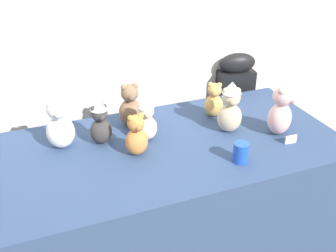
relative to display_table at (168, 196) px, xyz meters
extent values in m
cube|color=silver|center=(0.00, 0.73, 0.93)|extent=(7.00, 0.08, 2.60)
cube|color=navy|center=(0.00, 0.00, 0.00)|extent=(1.99, 0.96, 0.74)
cube|color=black|center=(0.78, 0.61, 0.06)|extent=(0.29, 0.15, 0.86)
ellipsoid|color=black|center=(0.78, 0.61, 0.55)|extent=(0.29, 0.15, 0.15)
ellipsoid|color=#D17F3D|center=(-0.19, -0.03, 0.45)|extent=(0.13, 0.12, 0.15)
sphere|color=#D17F3D|center=(-0.19, -0.03, 0.56)|extent=(0.09, 0.09, 0.09)
sphere|color=#D17F3D|center=(-0.22, -0.03, 0.60)|extent=(0.03, 0.03, 0.03)
sphere|color=#D17F3D|center=(-0.16, -0.02, 0.60)|extent=(0.03, 0.03, 0.03)
sphere|color=#A06536|center=(-0.19, -0.07, 0.55)|extent=(0.04, 0.04, 0.04)
ellipsoid|color=beige|center=(0.65, -0.11, 0.47)|extent=(0.20, 0.20, 0.19)
sphere|color=beige|center=(0.65, -0.11, 0.61)|extent=(0.12, 0.12, 0.12)
sphere|color=beige|center=(0.62, -0.13, 0.66)|extent=(0.04, 0.04, 0.04)
sphere|color=beige|center=(0.68, -0.09, 0.66)|extent=(0.04, 0.04, 0.04)
sphere|color=#A88783|center=(0.68, -0.15, 0.60)|extent=(0.05, 0.05, 0.05)
ellipsoid|color=#7F6047|center=(-0.13, 0.29, 0.46)|extent=(0.15, 0.13, 0.17)
sphere|color=#7F6047|center=(-0.13, 0.29, 0.59)|extent=(0.10, 0.10, 0.10)
sphere|color=#7F6047|center=(-0.16, 0.30, 0.63)|extent=(0.04, 0.04, 0.04)
sphere|color=#7F6047|center=(-0.10, 0.29, 0.63)|extent=(0.04, 0.04, 0.04)
sphere|color=brown|center=(-0.13, 0.25, 0.58)|extent=(0.04, 0.04, 0.04)
ellipsoid|color=tan|center=(0.40, 0.22, 0.45)|extent=(0.15, 0.15, 0.15)
sphere|color=tan|center=(0.40, 0.22, 0.55)|extent=(0.09, 0.09, 0.09)
sphere|color=tan|center=(0.37, 0.23, 0.59)|extent=(0.03, 0.03, 0.03)
sphere|color=tan|center=(0.42, 0.21, 0.59)|extent=(0.03, 0.03, 0.03)
sphere|color=olive|center=(0.38, 0.19, 0.55)|extent=(0.04, 0.04, 0.04)
ellipsoid|color=white|center=(-0.56, 0.19, 0.47)|extent=(0.16, 0.14, 0.19)
sphere|color=white|center=(-0.56, 0.19, 0.61)|extent=(0.11, 0.11, 0.11)
sphere|color=white|center=(-0.59, 0.19, 0.65)|extent=(0.04, 0.04, 0.04)
sphere|color=white|center=(-0.52, 0.19, 0.65)|extent=(0.04, 0.04, 0.04)
sphere|color=#B4B3AF|center=(-0.56, 0.14, 0.60)|extent=(0.05, 0.05, 0.05)
ellipsoid|color=#CCB78E|center=(0.40, 0.02, 0.46)|extent=(0.18, 0.16, 0.18)
sphere|color=#CCB78E|center=(0.40, 0.02, 0.59)|extent=(0.11, 0.11, 0.11)
sphere|color=#CCB78E|center=(0.36, 0.03, 0.63)|extent=(0.04, 0.04, 0.04)
sphere|color=#CCB78E|center=(0.43, 0.01, 0.63)|extent=(0.04, 0.04, 0.04)
sphere|color=#9D8E71|center=(0.38, -0.03, 0.58)|extent=(0.04, 0.04, 0.04)
cone|color=silver|center=(0.40, 0.02, 0.66)|extent=(0.11, 0.11, 0.07)
ellipsoid|color=#383533|center=(-0.34, 0.16, 0.45)|extent=(0.13, 0.11, 0.15)
sphere|color=#383533|center=(-0.34, 0.16, 0.56)|extent=(0.09, 0.09, 0.09)
sphere|color=#383533|center=(-0.37, 0.15, 0.59)|extent=(0.03, 0.03, 0.03)
sphere|color=#383533|center=(-0.32, 0.16, 0.59)|extent=(0.03, 0.03, 0.03)
sphere|color=#32302E|center=(-0.34, 0.12, 0.55)|extent=(0.04, 0.04, 0.04)
cone|color=silver|center=(-0.34, 0.16, 0.61)|extent=(0.09, 0.09, 0.06)
ellipsoid|color=beige|center=(-0.09, 0.10, 0.45)|extent=(0.13, 0.12, 0.15)
sphere|color=beige|center=(-0.09, 0.10, 0.56)|extent=(0.09, 0.09, 0.09)
sphere|color=beige|center=(-0.12, 0.10, 0.59)|extent=(0.03, 0.03, 0.03)
sphere|color=beige|center=(-0.07, 0.10, 0.59)|extent=(0.03, 0.03, 0.03)
sphere|color=#ABA08A|center=(-0.10, 0.06, 0.55)|extent=(0.04, 0.04, 0.04)
cone|color=silver|center=(-0.09, 0.10, 0.61)|extent=(0.09, 0.09, 0.06)
cylinder|color=blue|center=(0.29, -0.29, 0.43)|extent=(0.08, 0.08, 0.11)
cube|color=white|center=(0.65, -0.24, 0.40)|extent=(0.07, 0.01, 0.05)
camera|label=1|loc=(-0.67, -1.74, 1.53)|focal=41.57mm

